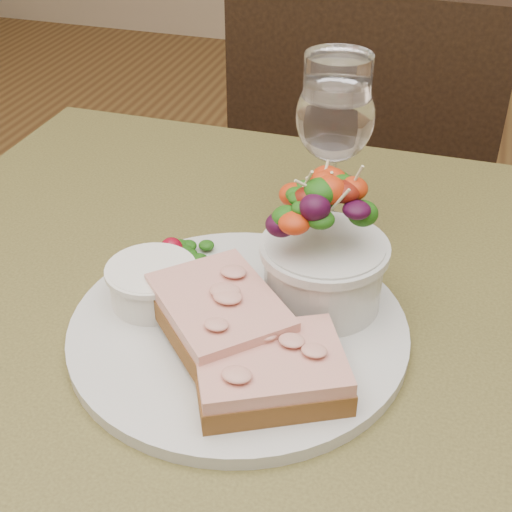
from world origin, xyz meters
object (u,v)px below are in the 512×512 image
(chair_far, at_px, (362,277))
(dinner_plate, at_px, (238,329))
(sandwich_front, at_px, (270,371))
(wine_glass, at_px, (335,122))
(cafe_table, at_px, (246,417))
(ramekin, at_px, (152,282))
(salad_bowl, at_px, (325,245))
(sandwich_back, at_px, (219,313))

(chair_far, relative_size, dinner_plate, 3.12)
(sandwich_front, height_order, wine_glass, wine_glass)
(dinner_plate, bearing_deg, cafe_table, 7.98)
(ramekin, bearing_deg, wine_glass, 56.30)
(cafe_table, xyz_separation_m, wine_glass, (0.03, 0.19, 0.22))
(chair_far, relative_size, wine_glass, 5.14)
(salad_bowl, bearing_deg, chair_far, 94.22)
(sandwich_back, distance_m, ramekin, 0.08)
(ramekin, height_order, salad_bowl, salad_bowl)
(cafe_table, xyz_separation_m, dinner_plate, (-0.01, -0.00, 0.11))
(sandwich_front, distance_m, wine_glass, 0.27)
(cafe_table, bearing_deg, sandwich_back, -126.13)
(cafe_table, distance_m, sandwich_front, 0.15)
(sandwich_front, relative_size, sandwich_back, 0.95)
(ramekin, bearing_deg, sandwich_back, -20.80)
(chair_far, xyz_separation_m, wine_glass, (0.03, -0.56, 0.58))
(salad_bowl, bearing_deg, wine_glass, 99.98)
(chair_far, height_order, sandwich_back, chair_far)
(wine_glass, bearing_deg, sandwich_back, -102.63)
(sandwich_front, distance_m, sandwich_back, 0.07)
(dinner_plate, height_order, wine_glass, wine_glass)
(sandwich_front, bearing_deg, salad_bowl, 56.27)
(cafe_table, bearing_deg, chair_far, 89.71)
(ramekin, distance_m, salad_bowl, 0.15)
(salad_bowl, relative_size, wine_glass, 0.73)
(sandwich_front, xyz_separation_m, salad_bowl, (0.01, 0.11, 0.04))
(salad_bowl, height_order, wine_glass, wine_glass)
(dinner_plate, bearing_deg, sandwich_front, -53.52)
(sandwich_front, xyz_separation_m, sandwich_back, (-0.06, 0.04, 0.01))
(dinner_plate, relative_size, sandwich_front, 2.10)
(sandwich_front, relative_size, wine_glass, 0.79)
(sandwich_back, height_order, ramekin, sandwich_back)
(dinner_plate, distance_m, sandwich_front, 0.08)
(dinner_plate, relative_size, salad_bowl, 2.27)
(sandwich_back, xyz_separation_m, wine_glass, (0.05, 0.21, 0.09))
(sandwich_front, xyz_separation_m, ramekin, (-0.13, 0.07, 0.00))
(sandwich_front, relative_size, ramekin, 1.87)
(ramekin, bearing_deg, dinner_plate, -5.67)
(chair_far, relative_size, ramekin, 12.22)
(cafe_table, xyz_separation_m, ramekin, (-0.09, 0.01, 0.13))
(cafe_table, xyz_separation_m, sandwich_front, (0.04, -0.06, 0.13))
(cafe_table, distance_m, sandwich_back, 0.14)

